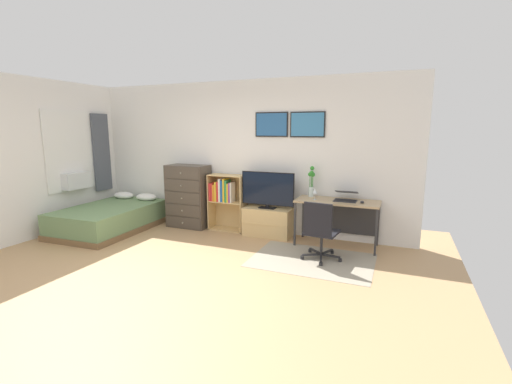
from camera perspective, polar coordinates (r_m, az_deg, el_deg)
ground_plane at (r=4.71m, az=-15.04°, el=-13.27°), size 7.20×7.20×0.00m
wall_back_with_posters at (r=6.43m, az=-2.24°, el=5.82°), size 6.12×0.09×2.70m
wall_left_with_window at (r=6.76m, az=-35.43°, el=4.01°), size 0.27×4.92×2.70m
area_rug at (r=5.17m, az=9.10°, el=-10.86°), size 1.70×1.20×0.01m
bed at (r=7.05m, az=-22.53°, el=-3.85°), size 1.34×1.98×0.58m
dresser at (r=6.78m, az=-10.94°, el=-0.66°), size 0.79×0.46×1.18m
bookshelf at (r=6.45m, az=-5.07°, el=-0.78°), size 0.68×0.30×1.03m
tv_stand at (r=6.15m, az=1.93°, el=-4.87°), size 0.83×0.41×0.50m
television at (r=6.01m, az=1.89°, el=0.31°), size 0.95×0.16×0.63m
desk at (r=5.77m, az=13.20°, el=-2.56°), size 1.29×0.56×0.74m
office_chair at (r=5.03m, az=10.35°, el=-6.04°), size 0.57×0.58×0.86m
laptop at (r=5.70m, az=14.42°, el=-0.73°), size 0.35×0.37×0.15m
computer_mouse at (r=5.56m, az=16.89°, el=-1.58°), size 0.06×0.10×0.03m
bamboo_vase at (r=5.88m, az=9.01°, el=1.63°), size 0.12×0.11×0.51m
wine_glass at (r=5.63m, az=9.58°, el=0.09°), size 0.07×0.07×0.18m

